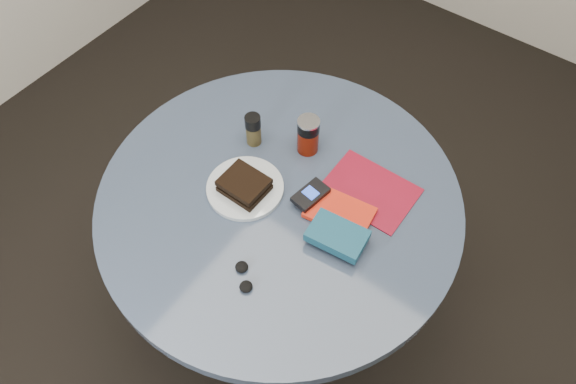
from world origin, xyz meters
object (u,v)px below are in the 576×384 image
Objects in this scene: table at (280,228)px; soda_can at (308,135)px; magazine at (369,191)px; mp3_player at (311,195)px; red_book at (340,212)px; sandwich at (244,185)px; headphones at (244,277)px; plate at (245,188)px; pepper_grinder at (253,129)px; novel at (337,236)px.

table is 8.44× the size of soda_can.
mp3_player reaches higher than magazine.
red_book is (0.20, -0.14, -0.05)m from soda_can.
sandwich reaches higher than magazine.
headphones is at bearing -105.57° from magazine.
mp3_player is (0.11, -0.14, -0.03)m from soda_can.
soda_can reaches higher than table.
pepper_grinder is (-0.09, 0.15, 0.05)m from plate.
sandwich is at bearing -151.91° from mp3_player.
magazine is (0.28, 0.20, -0.00)m from plate.
novel is (0.29, 0.01, 0.03)m from plate.
soda_can is 0.16m from pepper_grinder.
plate is at bearing -145.05° from magazine.
soda_can is at bearing 101.22° from table.
table is 0.21m from mp3_player.
plate reaches higher than table.
plate is 0.34m from magazine.
soda_can reaches higher than red_book.
soda_can is at bearing 26.69° from pepper_grinder.
sandwich is 0.50× the size of magazine.
novel is at bearing -85.39° from magazine.
mp3_player is at bearing 29.59° from table.
sandwich is 0.18m from mp3_player.
headphones is (0.08, -0.25, 0.17)m from table.
sandwich is 1.36× the size of headphones.
table is 0.30m from pepper_grinder.
table is at bearing 166.25° from novel.
mp3_player is 1.21× the size of headphones.
pepper_grinder is at bearing 161.36° from red_book.
pepper_grinder is 0.37m from magazine.
soda_can is at bearing 76.24° from plate.
red_book is at bearing 111.49° from novel.
headphones is at bearing -51.49° from sandwich.
plate is at bearing 124.50° from sandwich.
pepper_grinder is at bearing 147.26° from table.
pepper_grinder is 0.41m from novel.
sandwich is at bearing -59.46° from pepper_grinder.
mp3_player reaches higher than table.
sandwich is 0.34m from magazine.
sandwich is (0.01, -0.01, 0.03)m from plate.
mp3_player is (0.25, -0.07, -0.03)m from pepper_grinder.
magazine is 0.19m from novel.
mp3_player is at bearing -52.29° from soda_can.
plate is at bearing -59.68° from pepper_grinder.
magazine is at bearing 41.12° from table.
mp3_player is at bearing -16.03° from pepper_grinder.
soda_can is (0.05, 0.23, 0.03)m from sandwich.
table is 11.28× the size of headphones.
red_book is 1.92× the size of headphones.
plate is 1.98× the size of mp3_player.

